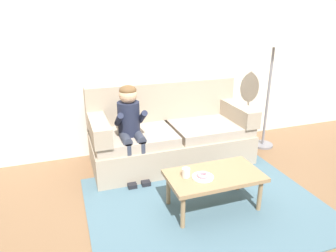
{
  "coord_description": "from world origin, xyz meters",
  "views": [
    {
      "loc": [
        -1.26,
        -2.69,
        1.9
      ],
      "look_at": [
        -0.17,
        0.45,
        0.65
      ],
      "focal_mm": 33.05,
      "sensor_mm": 36.0,
      "label": 1
    }
  ],
  "objects_px": {
    "coffee_table": "(214,178)",
    "floor_lamp": "(274,48)",
    "person_child": "(130,123)",
    "donut": "(203,175)",
    "toy_controller": "(228,186)",
    "mug": "(186,173)",
    "couch": "(170,135)"
  },
  "relations": [
    {
      "from": "floor_lamp",
      "to": "couch",
      "type": "bearing_deg",
      "value": 179.14
    },
    {
      "from": "person_child",
      "to": "mug",
      "type": "distance_m",
      "value": 1.0
    },
    {
      "from": "couch",
      "to": "floor_lamp",
      "type": "bearing_deg",
      "value": -0.86
    },
    {
      "from": "coffee_table",
      "to": "person_child",
      "type": "bearing_deg",
      "value": 122.97
    },
    {
      "from": "coffee_table",
      "to": "floor_lamp",
      "type": "xyz_separation_m",
      "value": [
        1.41,
        1.14,
        1.07
      ]
    },
    {
      "from": "toy_controller",
      "to": "person_child",
      "type": "bearing_deg",
      "value": 170.59
    },
    {
      "from": "coffee_table",
      "to": "floor_lamp",
      "type": "distance_m",
      "value": 2.11
    },
    {
      "from": "coffee_table",
      "to": "donut",
      "type": "xyz_separation_m",
      "value": [
        -0.14,
        -0.03,
        0.08
      ]
    },
    {
      "from": "toy_controller",
      "to": "floor_lamp",
      "type": "relative_size",
      "value": 0.13
    },
    {
      "from": "couch",
      "to": "donut",
      "type": "bearing_deg",
      "value": -94.42
    },
    {
      "from": "donut",
      "to": "floor_lamp",
      "type": "xyz_separation_m",
      "value": [
        1.55,
        1.17,
        1.0
      ]
    },
    {
      "from": "floor_lamp",
      "to": "toy_controller",
      "type": "bearing_deg",
      "value": -140.9
    },
    {
      "from": "couch",
      "to": "toy_controller",
      "type": "height_order",
      "value": "couch"
    },
    {
      "from": "toy_controller",
      "to": "mug",
      "type": "bearing_deg",
      "value": -133.75
    },
    {
      "from": "coffee_table",
      "to": "floor_lamp",
      "type": "relative_size",
      "value": 0.55
    },
    {
      "from": "toy_controller",
      "to": "coffee_table",
      "type": "bearing_deg",
      "value": -115.26
    },
    {
      "from": "person_child",
      "to": "donut",
      "type": "relative_size",
      "value": 9.18
    },
    {
      "from": "person_child",
      "to": "donut",
      "type": "distance_m",
      "value": 1.12
    },
    {
      "from": "couch",
      "to": "toy_controller",
      "type": "distance_m",
      "value": 1.03
    },
    {
      "from": "couch",
      "to": "person_child",
      "type": "bearing_deg",
      "value": -159.39
    },
    {
      "from": "coffee_table",
      "to": "toy_controller",
      "type": "bearing_deg",
      "value": 38.99
    },
    {
      "from": "person_child",
      "to": "floor_lamp",
      "type": "xyz_separation_m",
      "value": [
        2.02,
        0.19,
        0.75
      ]
    },
    {
      "from": "toy_controller",
      "to": "floor_lamp",
      "type": "height_order",
      "value": "floor_lamp"
    },
    {
      "from": "donut",
      "to": "mug",
      "type": "xyz_separation_m",
      "value": [
        -0.15,
        0.07,
        0.01
      ]
    },
    {
      "from": "coffee_table",
      "to": "mug",
      "type": "relative_size",
      "value": 10.45
    },
    {
      "from": "donut",
      "to": "mug",
      "type": "height_order",
      "value": "mug"
    },
    {
      "from": "couch",
      "to": "donut",
      "type": "height_order",
      "value": "couch"
    },
    {
      "from": "mug",
      "to": "floor_lamp",
      "type": "height_order",
      "value": "floor_lamp"
    },
    {
      "from": "coffee_table",
      "to": "toy_controller",
      "type": "relative_size",
      "value": 4.16
    },
    {
      "from": "coffee_table",
      "to": "toy_controller",
      "type": "height_order",
      "value": "coffee_table"
    },
    {
      "from": "donut",
      "to": "coffee_table",
      "type": "bearing_deg",
      "value": 11.47
    },
    {
      "from": "floor_lamp",
      "to": "mug",
      "type": "bearing_deg",
      "value": -146.96
    }
  ]
}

